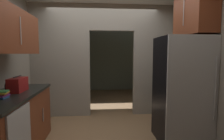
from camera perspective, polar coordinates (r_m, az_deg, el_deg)
The scene contains 9 objects.
ground at distance 3.21m, azimuth -2.10°, elevation -21.86°, with size 20.00×20.00×0.00m, color #93704C.
kitchen_partition at distance 4.12m, azimuth -3.83°, elevation 4.30°, with size 3.33×0.12×2.61m.
adjoining_room_shell at distance 6.15m, azimuth -3.46°, elevation 3.72°, with size 3.33×3.03×2.61m.
refrigerator at distance 3.14m, azimuth 21.88°, elevation -6.00°, with size 0.78×0.72×1.74m.
lower_cabinet_run at distance 2.94m, azimuth -30.00°, elevation -15.55°, with size 0.65×1.67×0.91m.
upper_cabinet_counterside at distance 2.78m, azimuth -31.27°, elevation 11.00°, with size 0.36×1.50×0.62m.
upper_cabinet_fridgeside at distance 3.35m, azimuth 25.37°, elevation 17.08°, with size 0.36×0.86×0.81m.
boombox at distance 2.94m, azimuth -28.56°, elevation -4.24°, with size 0.19×0.35×0.23m.
book_stack at distance 2.59m, azimuth -32.25°, elevation -6.77°, with size 0.14×0.17×0.10m.
Camera 1 is at (-0.12, -2.86, 1.46)m, focal length 27.89 mm.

